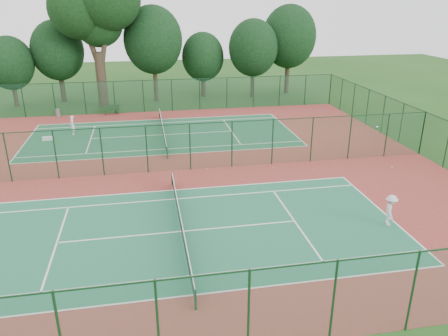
{
  "coord_description": "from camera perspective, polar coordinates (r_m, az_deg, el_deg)",
  "views": [
    {
      "loc": [
        -1.49,
        -29.7,
        11.8
      ],
      "look_at": [
        3.25,
        -4.18,
        1.6
      ],
      "focal_mm": 35.0,
      "sensor_mm": 36.0,
      "label": 1
    }
  ],
  "objects": [
    {
      "name": "tennis_net_near",
      "position": [
        23.61,
        -5.67,
        -7.14
      ],
      "size": [
        0.1,
        12.9,
        0.97
      ],
      "color": "#153B23",
      "rests_on": "ground"
    },
    {
      "name": "kit_bag",
      "position": [
        41.51,
        -22.03,
        3.6
      ],
      "size": [
        0.9,
        0.34,
        0.34
      ],
      "primitive_type": "cube",
      "rotation": [
        0.0,
        0.0,
        -0.0
      ],
      "color": "white",
      "rests_on": "red_pad"
    },
    {
      "name": "stray_ball_b",
      "position": [
        32.42,
        6.45,
        0.05
      ],
      "size": [
        0.07,
        0.07,
        0.07
      ],
      "primitive_type": "sphere",
      "color": "#CAD631",
      "rests_on": "red_pad"
    },
    {
      "name": "trash_bin",
      "position": [
        49.48,
        -20.87,
        6.76
      ],
      "size": [
        0.49,
        0.49,
        0.84
      ],
      "primitive_type": "cylinder",
      "rotation": [
        0.0,
        0.0,
        0.06
      ],
      "color": "gray",
      "rests_on": "red_pad"
    },
    {
      "name": "ground",
      "position": [
        31.99,
        -7.1,
        -0.36
      ],
      "size": [
        120.0,
        120.0,
        0.0
      ],
      "primitive_type": "plane",
      "color": "#204917",
      "rests_on": "ground"
    },
    {
      "name": "big_tree",
      "position": [
        51.59,
        -16.45,
        19.48
      ],
      "size": [
        9.88,
        7.23,
        15.18
      ],
      "color": "#34281C",
      "rests_on": "ground"
    },
    {
      "name": "tennis_net_far",
      "position": [
        40.33,
        -8.01,
        5.04
      ],
      "size": [
        0.1,
        12.9,
        0.97
      ],
      "color": "#143721",
      "rests_on": "ground"
    },
    {
      "name": "player_near",
      "position": [
        25.67,
        20.91,
        -5.18
      ],
      "size": [
        1.05,
        1.31,
        1.78
      ],
      "primitive_type": "imported",
      "rotation": [
        0.0,
        0.0,
        1.17
      ],
      "color": "silver",
      "rests_on": "court_near"
    },
    {
      "name": "evergreen_row",
      "position": [
        55.26,
        -8.31,
        8.9
      ],
      "size": [
        39.0,
        5.0,
        12.0
      ],
      "primitive_type": null,
      "color": "black",
      "rests_on": "ground"
    },
    {
      "name": "bench",
      "position": [
        48.67,
        -14.51,
        7.41
      ],
      "size": [
        1.75,
        0.78,
        1.04
      ],
      "rotation": [
        0.0,
        0.0,
        0.17
      ],
      "color": "black",
      "rests_on": "red_pad"
    },
    {
      "name": "player_far",
      "position": [
        42.3,
        -19.2,
        5.31
      ],
      "size": [
        0.59,
        0.73,
        1.75
      ],
      "primitive_type": "imported",
      "rotation": [
        0.0,
        0.0,
        -1.26
      ],
      "color": "white",
      "rests_on": "court_far"
    },
    {
      "name": "fence_divider",
      "position": [
        31.38,
        -7.25,
        2.62
      ],
      "size": [
        40.0,
        0.09,
        3.5
      ],
      "color": "#1B512A",
      "rests_on": "ground"
    },
    {
      "name": "fence_south",
      "position": [
        15.49,
        -2.62,
        -18.98
      ],
      "size": [
        40.0,
        0.09,
        3.5
      ],
      "color": "#1B5338",
      "rests_on": "ground"
    },
    {
      "name": "red_pad",
      "position": [
        31.99,
        -7.1,
        -0.35
      ],
      "size": [
        40.0,
        36.0,
        0.01
      ],
      "primitive_type": "cube",
      "color": "maroon",
      "rests_on": "ground"
    },
    {
      "name": "court_far",
      "position": [
        40.48,
        -7.97,
        4.32
      ],
      "size": [
        23.77,
        10.97,
        0.01
      ],
      "primitive_type": "cube",
      "color": "#1D5C37",
      "rests_on": "red_pad"
    },
    {
      "name": "fence_east",
      "position": [
        38.01,
        24.48,
        4.18
      ],
      "size": [
        0.09,
        36.0,
        3.5
      ],
      "rotation": [
        0.0,
        0.0,
        1.57
      ],
      "color": "#164427",
      "rests_on": "ground"
    },
    {
      "name": "stray_ball_c",
      "position": [
        32.01,
        -2.24,
        -0.11
      ],
      "size": [
        0.07,
        0.07,
        0.07
      ],
      "primitive_type": "sphere",
      "color": "#D9EB36",
      "rests_on": "red_pad"
    },
    {
      "name": "stray_ball_a",
      "position": [
        31.45,
        -5.59,
        -0.6
      ],
      "size": [
        0.07,
        0.07,
        0.07
      ],
      "primitive_type": "sphere",
      "color": "yellow",
      "rests_on": "red_pad"
    },
    {
      "name": "court_near",
      "position": [
        23.87,
        -5.62,
        -8.25
      ],
      "size": [
        23.77,
        10.97,
        0.01
      ],
      "primitive_type": "cube",
      "color": "#216A49",
      "rests_on": "red_pad"
    },
    {
      "name": "fence_north",
      "position": [
        48.77,
        -8.65,
        9.34
      ],
      "size": [
        40.0,
        0.09,
        3.5
      ],
      "color": "#194B32",
      "rests_on": "ground"
    }
  ]
}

